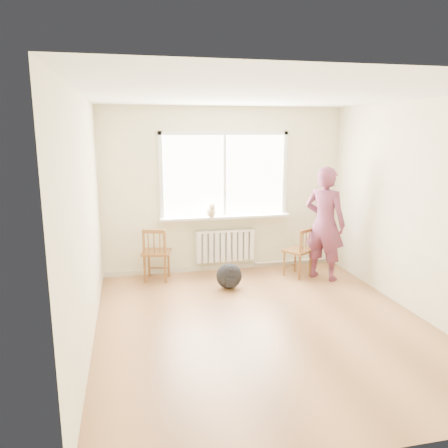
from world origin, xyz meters
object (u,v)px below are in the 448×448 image
chair_right (300,252)px  backpack (229,276)px  chair_left (156,254)px  person (325,224)px  cat (211,211)px

chair_right → backpack: size_ratio=2.07×
chair_left → person: size_ratio=0.48×
chair_left → chair_right: bearing=-172.7°
chair_left → cat: (0.91, 0.16, 0.62)m
chair_left → person: 2.68m
backpack → cat: bearing=99.9°
backpack → person: bearing=4.8°
cat → backpack: 1.14m
chair_left → backpack: size_ratio=2.20×
person → backpack: size_ratio=4.62×
chair_right → backpack: 1.29m
chair_right → backpack: (-1.24, -0.30, -0.21)m
chair_right → backpack: bearing=-19.4°
person → cat: person is taller
chair_left → chair_right: 2.29m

